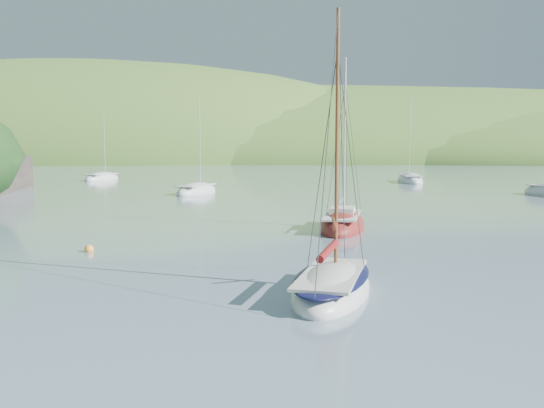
{
  "coord_description": "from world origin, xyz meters",
  "views": [
    {
      "loc": [
        1.8,
        -17.76,
        5.05
      ],
      "look_at": [
        1.44,
        8.0,
        2.42
      ],
      "focal_mm": 40.0,
      "sensor_mm": 36.0,
      "label": 1
    }
  ],
  "objects_px": {
    "distant_sloop_a": "(197,192)",
    "daysailer_white": "(332,287)",
    "distant_sloop_b": "(410,181)",
    "distant_sloop_c": "(102,179)",
    "sloop_red": "(342,226)"
  },
  "relations": [
    {
      "from": "sloop_red",
      "to": "distant_sloop_c",
      "type": "distance_m",
      "value": 53.27
    },
    {
      "from": "sloop_red",
      "to": "distant_sloop_b",
      "type": "xyz_separation_m",
      "value": [
        12.79,
        41.65,
        -0.02
      ]
    },
    {
      "from": "daysailer_white",
      "to": "sloop_red",
      "type": "bearing_deg",
      "value": 96.54
    },
    {
      "from": "distant_sloop_b",
      "to": "daysailer_white",
      "type": "bearing_deg",
      "value": -101.94
    },
    {
      "from": "daysailer_white",
      "to": "sloop_red",
      "type": "height_order",
      "value": "sloop_red"
    },
    {
      "from": "sloop_red",
      "to": "distant_sloop_b",
      "type": "height_order",
      "value": "distant_sloop_b"
    },
    {
      "from": "sloop_red",
      "to": "distant_sloop_a",
      "type": "xyz_separation_m",
      "value": [
        -11.92,
        24.5,
        -0.03
      ]
    },
    {
      "from": "distant_sloop_a",
      "to": "distant_sloop_c",
      "type": "height_order",
      "value": "distant_sloop_a"
    },
    {
      "from": "distant_sloop_b",
      "to": "distant_sloop_c",
      "type": "xyz_separation_m",
      "value": [
        -40.34,
        3.94,
        -0.02
      ]
    },
    {
      "from": "distant_sloop_a",
      "to": "distant_sloop_c",
      "type": "bearing_deg",
      "value": 144.34
    },
    {
      "from": "distant_sloop_a",
      "to": "distant_sloop_b",
      "type": "xyz_separation_m",
      "value": [
        24.71,
        17.15,
        0.02
      ]
    },
    {
      "from": "distant_sloop_a",
      "to": "daysailer_white",
      "type": "bearing_deg",
      "value": -58.01
    },
    {
      "from": "daysailer_white",
      "to": "distant_sloop_b",
      "type": "height_order",
      "value": "distant_sloop_b"
    },
    {
      "from": "daysailer_white",
      "to": "distant_sloop_b",
      "type": "bearing_deg",
      "value": 89.19
    },
    {
      "from": "sloop_red",
      "to": "distant_sloop_b",
      "type": "distance_m",
      "value": 43.57
    }
  ]
}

